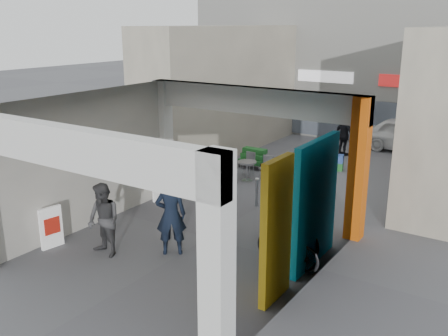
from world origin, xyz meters
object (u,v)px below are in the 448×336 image
Objects in this scene: man_crates at (344,135)px; produce_stand at (253,160)px; border_collie at (219,242)px; bicycle_rear at (287,246)px; man_back_turned at (104,220)px; cafe_set at (248,170)px; man_elderly at (276,212)px; white_van at (411,136)px; bicycle_front at (289,225)px; man_with_dog at (171,215)px.

produce_stand is at bearing 83.42° from man_crates.
border_collie is 0.43× the size of bicycle_rear.
man_crates is (1.33, 11.56, -0.04)m from man_back_turned.
cafe_set is 5.30m from man_elderly.
man_crates is (1.62, 4.72, 0.53)m from cafe_set.
border_collie is at bearing -104.79° from man_elderly.
man_crates is 2.88m from white_van.
man_back_turned reaches higher than white_van.
produce_stand is at bearing 147.96° from white_van.
bicycle_rear is at bearing -173.56° from white_van.
white_van is (3.40, 13.56, -0.16)m from man_back_turned.
man_elderly is at bearing -177.39° from white_van.
man_back_turned reaches higher than cafe_set.
white_van is at bearing 61.25° from cafe_set.
white_van is at bearing 108.79° from man_elderly.
bicycle_rear is (3.97, -5.05, 0.20)m from cafe_set.
bicycle_front is 1.31× the size of bicycle_rear.
man_crates reaches higher than bicycle_front.
white_van is at bearing -111.62° from man_crates.
man_elderly is at bearing -52.31° from cafe_set.
man_elderly is 0.78× the size of bicycle_front.
man_elderly is 0.40× the size of white_van.
border_collie is at bearing 158.57° from bicycle_front.
bicycle_front is (4.08, -5.35, 0.27)m from produce_stand.
cafe_set is 1.28m from produce_stand.
bicycle_rear is (2.49, 0.88, -0.46)m from man_with_dog.
bicycle_front is at bearing -178.18° from man_with_dog.
bicycle_front is at bearing -66.08° from produce_stand.
man_crates is 10.05m from bicycle_rear.
man_with_dog reaches higher than border_collie.
man_back_turned is 1.04× the size of man_crates.
man_with_dog reaches higher than man_crates.
man_back_turned is (-2.10, -1.51, 0.58)m from border_collie.
cafe_set is 0.79× the size of man_back_turned.
cafe_set is 5.50m from bicycle_front.
bicycle_rear is at bearing 8.88° from border_collie.
border_collie is 0.42× the size of man_crates.
bicycle_rear is at bearing -67.72° from produce_stand.
cafe_set is 0.64× the size of bicycle_front.
man_elderly reaches higher than cafe_set.
produce_stand is at bearing 112.83° from border_collie.
border_collie is at bearing 175.50° from man_with_dog.
border_collie is 12.13m from white_van.
man_with_dog is (1.99, -7.11, 0.66)m from produce_stand.
man_back_turned is at bearing -97.80° from produce_stand.
white_van is (0.11, 10.89, 0.13)m from bicycle_front.
cafe_set is 0.82× the size of man_crates.
produce_stand is 4.16m from man_crates.
man_crates is 1.02× the size of bicycle_rear.
border_collie is 0.32× the size of bicycle_front.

